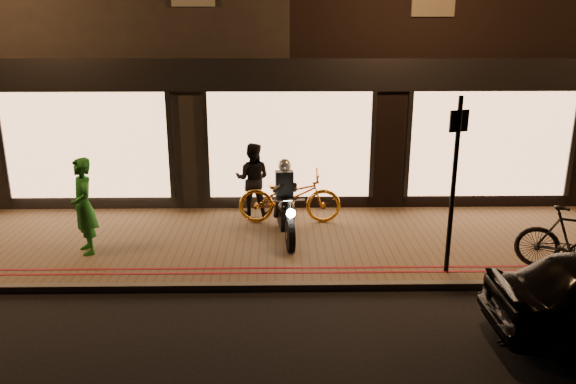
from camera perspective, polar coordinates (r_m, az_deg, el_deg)
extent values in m
plane|color=black|center=(9.33, 0.63, -10.05)|extent=(90.00, 90.00, 0.00)
cube|color=brown|center=(11.13, 0.35, -5.14)|extent=(50.00, 4.00, 0.12)
cube|color=#59544C|center=(9.35, 0.62, -9.58)|extent=(50.00, 0.14, 0.12)
cube|color=maroon|center=(9.68, 0.56, -8.20)|extent=(50.00, 0.06, 0.01)
cube|color=maroon|center=(9.87, 0.53, -7.71)|extent=(50.00, 0.06, 0.01)
cube|color=black|center=(18.27, -20.13, 15.87)|extent=(12.00, 10.00, 8.50)
cube|color=black|center=(18.42, 19.63, 15.91)|extent=(12.00, 10.00, 8.50)
cube|color=black|center=(12.33, 0.17, 11.80)|extent=(48.00, 0.12, 0.70)
cube|color=#F2AF79|center=(13.25, -19.75, 4.43)|extent=(3.60, 0.06, 2.38)
cube|color=#F2AF79|center=(12.54, 0.17, 4.77)|extent=(3.60, 0.06, 2.38)
cube|color=#F2AF79|center=(13.41, 19.84, 4.55)|extent=(3.60, 0.06, 2.38)
cylinder|color=black|center=(10.44, 0.22, -4.41)|extent=(0.19, 0.65, 0.64)
cylinder|color=black|center=(11.65, -0.62, -2.13)|extent=(0.19, 0.65, 0.64)
cylinder|color=silver|center=(10.44, 0.22, -4.41)|extent=(0.15, 0.15, 0.14)
cylinder|color=silver|center=(11.65, -0.62, -2.13)|extent=(0.15, 0.15, 0.14)
cube|color=black|center=(11.06, -0.26, -2.73)|extent=(0.34, 0.72, 0.30)
ellipsoid|color=black|center=(10.85, -0.17, -1.46)|extent=(0.38, 0.54, 0.29)
cube|color=black|center=(11.25, -0.45, -0.79)|extent=(0.28, 0.57, 0.09)
cylinder|color=silver|center=(10.37, 0.12, -0.87)|extent=(0.60, 0.10, 0.03)
cylinder|color=silver|center=(10.38, 0.19, -2.77)|extent=(0.09, 0.33, 0.71)
sphere|color=white|center=(10.20, 0.29, -2.18)|extent=(0.19, 0.19, 0.17)
cylinder|color=silver|center=(11.54, 0.06, -2.54)|extent=(0.13, 0.55, 0.07)
cube|color=black|center=(11.03, -0.37, 0.74)|extent=(0.36, 0.26, 0.55)
sphere|color=silver|center=(10.87, -0.33, 2.74)|extent=(0.29, 0.29, 0.26)
cylinder|color=black|center=(10.70, -1.01, 0.40)|extent=(0.24, 0.60, 0.34)
cylinder|color=black|center=(10.74, 0.69, 0.46)|extent=(0.11, 0.60, 0.34)
cylinder|color=black|center=(11.11, -1.06, -1.57)|extent=(0.22, 0.29, 0.46)
cylinder|color=black|center=(11.14, 0.38, -1.51)|extent=(0.17, 0.29, 0.46)
cylinder|color=black|center=(9.63, 16.44, 0.46)|extent=(0.10, 0.10, 3.00)
cube|color=black|center=(9.40, 16.99, 6.92)|extent=(0.34, 0.15, 0.35)
imported|color=orange|center=(11.89, 0.18, -0.48)|extent=(2.17, 0.77, 1.14)
imported|color=black|center=(10.66, 27.24, -4.43)|extent=(1.98, 1.27, 1.15)
imported|color=#1D6F23|center=(10.88, -20.05, -1.36)|extent=(0.71, 0.78, 1.79)
imported|color=black|center=(12.38, -3.61, 1.33)|extent=(0.87, 0.73, 1.62)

